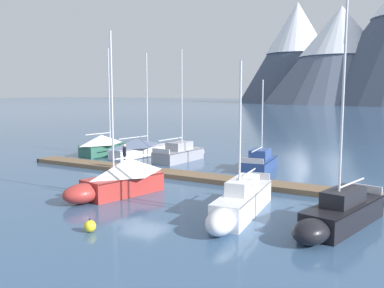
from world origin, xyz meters
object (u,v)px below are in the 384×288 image
(sailboat_nearest_berth, at_px, (107,145))
(sailboat_second_berth, at_px, (141,148))
(sailboat_end_of_dock, at_px, (339,214))
(person_on_dock, at_px, (125,154))
(sailboat_outer_slip, at_px, (240,202))
(sailboat_mid_dock_starboard, at_px, (119,179))
(sailboat_mid_dock_port, at_px, (181,153))
(sailboat_far_berth, at_px, (261,161))
(mooring_buoy_channel_marker, at_px, (90,226))

(sailboat_nearest_berth, height_order, sailboat_second_berth, sailboat_nearest_berth)
(sailboat_end_of_dock, bearing_deg, sailboat_second_berth, 145.83)
(sailboat_nearest_berth, distance_m, person_on_dock, 8.60)
(sailboat_outer_slip, bearing_deg, sailboat_nearest_berth, 145.21)
(sailboat_nearest_berth, distance_m, sailboat_mid_dock_starboard, 15.54)
(person_on_dock, bearing_deg, sailboat_outer_slip, -29.80)
(sailboat_second_berth, relative_size, person_on_dock, 5.36)
(sailboat_nearest_berth, xyz_separation_m, sailboat_mid_dock_port, (7.49, 0.40, -0.25))
(sailboat_mid_dock_starboard, relative_size, person_on_dock, 5.22)
(sailboat_second_berth, height_order, person_on_dock, sailboat_second_berth)
(sailboat_outer_slip, height_order, sailboat_end_of_dock, sailboat_end_of_dock)
(sailboat_mid_dock_port, distance_m, sailboat_end_of_dock, 18.99)
(sailboat_far_berth, bearing_deg, mooring_buoy_channel_marker, -95.31)
(sailboat_mid_dock_starboard, relative_size, sailboat_outer_slip, 1.23)
(sailboat_end_of_dock, bearing_deg, sailboat_mid_dock_port, 139.40)
(sailboat_nearest_berth, distance_m, sailboat_end_of_dock, 24.95)
(sailboat_mid_dock_port, bearing_deg, mooring_buoy_channel_marker, -72.32)
(sailboat_second_berth, distance_m, sailboat_outer_slip, 19.36)
(sailboat_end_of_dock, bearing_deg, sailboat_nearest_berth, 151.38)
(sailboat_second_berth, bearing_deg, sailboat_nearest_berth, -168.34)
(sailboat_outer_slip, bearing_deg, sailboat_end_of_dock, 4.47)
(sailboat_nearest_berth, height_order, sailboat_end_of_dock, sailboat_nearest_berth)
(sailboat_nearest_berth, height_order, sailboat_mid_dock_port, sailboat_nearest_berth)
(sailboat_nearest_berth, height_order, sailboat_mid_dock_starboard, sailboat_nearest_berth)
(person_on_dock, bearing_deg, sailboat_mid_dock_starboard, -55.68)
(sailboat_mid_dock_port, bearing_deg, sailboat_far_berth, -5.72)
(sailboat_mid_dock_port, height_order, mooring_buoy_channel_marker, sailboat_mid_dock_port)
(person_on_dock, relative_size, mooring_buoy_channel_marker, 2.96)
(sailboat_second_berth, distance_m, sailboat_mid_dock_starboard, 14.17)
(sailboat_outer_slip, relative_size, person_on_dock, 4.23)
(sailboat_nearest_berth, xyz_separation_m, sailboat_end_of_dock, (21.91, -11.95, -0.23))
(sailboat_mid_dock_starboard, distance_m, sailboat_end_of_dock, 11.59)
(sailboat_nearest_berth, relative_size, sailboat_mid_dock_starboard, 1.08)
(sailboat_second_berth, xyz_separation_m, sailboat_end_of_dock, (18.61, -12.63, -0.13))
(sailboat_mid_dock_port, relative_size, sailboat_mid_dock_starboard, 1.03)
(sailboat_nearest_berth, xyz_separation_m, sailboat_far_berth, (14.62, -0.31, -0.30))
(sailboat_end_of_dock, bearing_deg, sailboat_outer_slip, -175.53)
(sailboat_nearest_berth, relative_size, sailboat_mid_dock_port, 1.05)
(sailboat_mid_dock_starboard, xyz_separation_m, sailboat_far_berth, (4.29, 11.31, -0.35))
(sailboat_mid_dock_port, xyz_separation_m, mooring_buoy_channel_marker, (5.57, -17.47, -0.39))
(sailboat_second_berth, xyz_separation_m, sailboat_far_berth, (11.32, -0.99, -0.20))
(sailboat_mid_dock_port, relative_size, person_on_dock, 5.38)
(sailboat_end_of_dock, xyz_separation_m, person_on_dock, (-15.56, 6.16, 0.61))
(sailboat_outer_slip, distance_m, sailboat_end_of_dock, 4.24)
(sailboat_nearest_berth, distance_m, sailboat_mid_dock_port, 7.51)
(sailboat_outer_slip, xyz_separation_m, person_on_dock, (-11.33, 6.49, 0.57))
(sailboat_mid_dock_starboard, xyz_separation_m, mooring_buoy_channel_marker, (2.73, -5.45, -0.68))
(sailboat_nearest_berth, relative_size, person_on_dock, 5.63)
(sailboat_far_berth, bearing_deg, sailboat_nearest_berth, 178.79)
(sailboat_second_berth, distance_m, sailboat_mid_dock_port, 4.21)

